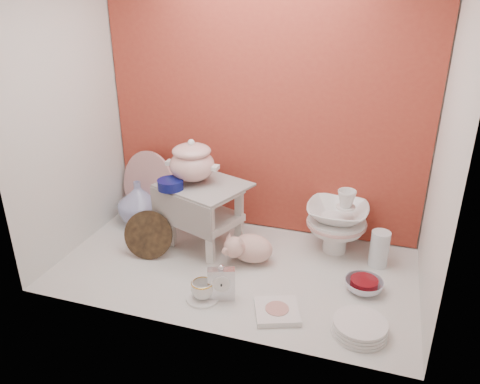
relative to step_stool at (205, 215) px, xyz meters
The scene contains 17 objects.
ground 0.34m from the step_stool, 36.70° to the right, with size 1.80×1.80×0.00m, color silver.
niche_shell 0.78m from the step_stool, ahead, with size 1.86×1.03×1.53m.
step_stool is the anchor object (origin of this frame).
soup_tureen 0.31m from the step_stool, 169.31° to the left, with size 0.28×0.28×0.24m, color white, non-canonical shape.
cobalt_bowl 0.27m from the step_stool, 141.97° to the right, with size 0.14×0.14×0.05m, color #0B1053.
floral_platter 0.48m from the step_stool, 156.70° to the left, with size 0.43×0.11×0.43m, color silver, non-canonical shape.
blue_white_vase 0.50m from the step_stool, 165.26° to the left, with size 0.25×0.25×0.27m, color white.
lacquer_tray 0.32m from the step_stool, 140.34° to the right, with size 0.26×0.10×0.25m, color black, non-canonical shape.
mantel_clock 0.52m from the step_stool, 59.96° to the right, with size 0.12×0.04×0.18m, color silver.
plush_pig 0.33m from the step_stool, 17.31° to the right, with size 0.28×0.19×0.17m, color #D8A698.
teacup_saucer 0.53m from the step_stool, 69.76° to the right, with size 0.15×0.15×0.01m, color white.
gold_rim_teacup 0.52m from the step_stool, 69.76° to the right, with size 0.11×0.11×0.08m, color white.
lattice_dish 0.72m from the step_stool, 41.65° to the right, with size 0.19×0.19×0.03m, color white.
dinner_plate_stack 1.02m from the step_stool, 28.70° to the right, with size 0.24×0.24×0.06m, color white.
crystal_bowl 0.91m from the step_stool, 11.17° to the right, with size 0.18×0.18×0.06m, color silver.
clear_glass_vase 0.93m from the step_stool, ahead, with size 0.10×0.10×0.19m, color silver.
porcelain_tower 0.71m from the step_stool, 12.71° to the left, with size 0.32×0.32×0.37m, color white, non-canonical shape.
Camera 1 is at (0.65, -1.94, 1.34)m, focal length 35.08 mm.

